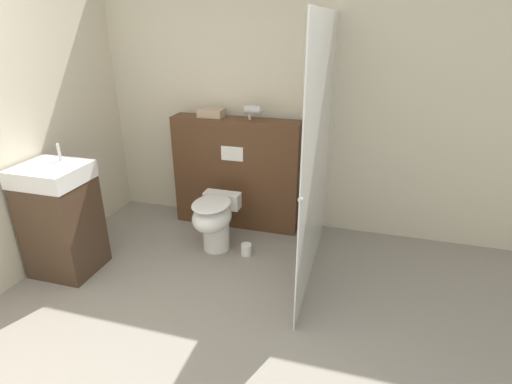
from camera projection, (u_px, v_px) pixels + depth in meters
The scene contains 8 objects.
wall_back at pixel (251, 101), 3.91m from camera, with size 8.00×0.06×2.50m.
partition_panel at pixel (237, 173), 4.02m from camera, with size 1.28×0.24×1.12m.
shower_glass at pixel (318, 155), 3.06m from camera, with size 0.04×1.60×2.05m.
toilet at pixel (214, 219), 3.62m from camera, with size 0.34×0.56×0.51m.
sink_vanity at pixel (61, 219), 3.28m from camera, with size 0.51×0.47×1.08m.
hair_drier at pixel (254, 110), 3.71m from camera, with size 0.18×0.08×0.13m.
folded_towel at pixel (212, 113), 3.86m from camera, with size 0.24×0.18×0.08m.
spare_toilet_roll at pixel (246, 249), 3.64m from camera, with size 0.09×0.09×0.11m.
Camera 1 is at (1.14, -1.36, 1.97)m, focal length 28.00 mm.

